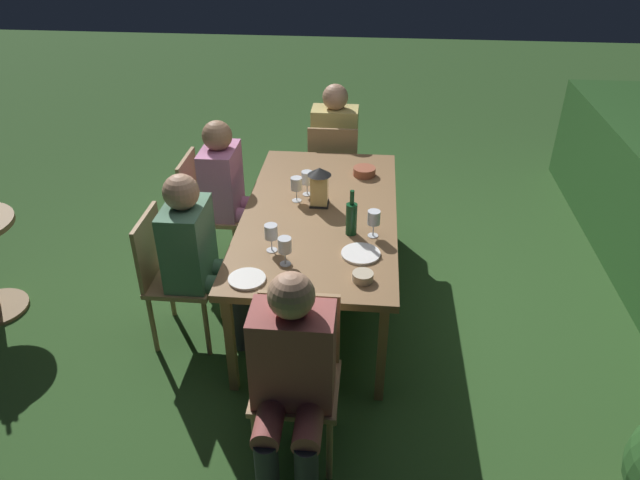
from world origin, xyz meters
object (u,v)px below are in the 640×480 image
(wine_glass_e, at_px, (285,246))
(person_in_pink, at_px, (231,189))
(chair_side_left_a, at_px, (206,206))
(wine_glass_d, at_px, (307,179))
(dining_table, at_px, (320,218))
(chair_head_far, at_px, (298,370))
(wine_glass_c, at_px, (374,219))
(chair_side_left_b, at_px, (171,272))
(plate_b, at_px, (247,279))
(person_in_mustard, at_px, (335,141))
(lantern_centerpiece, at_px, (319,184))
(wine_glass_b, at_px, (271,233))
(person_in_green, at_px, (200,253))
(person_in_rust, at_px, (292,376))
(bowl_bread, at_px, (364,171))
(bowl_olives, at_px, (363,276))
(green_bottle_on_table, at_px, (351,218))
(chair_head_near, at_px, (333,167))
(wine_glass_a, at_px, (296,185))
(plate_a, at_px, (361,254))

(wine_glass_e, bearing_deg, person_in_pink, -152.25)
(chair_side_left_a, distance_m, wine_glass_e, 1.33)
(person_in_pink, distance_m, wine_glass_d, 0.64)
(person_in_pink, bearing_deg, dining_table, 58.18)
(chair_side_left_a, xyz_separation_m, wine_glass_e, (1.05, 0.75, 0.35))
(chair_head_far, relative_size, wine_glass_c, 5.15)
(chair_side_left_b, relative_size, plate_b, 4.29)
(person_in_mustard, distance_m, lantern_centerpiece, 1.32)
(wine_glass_b, height_order, wine_glass_d, same)
(chair_head_far, distance_m, plate_b, 0.57)
(chair_side_left_b, xyz_separation_m, person_in_green, (-0.00, 0.20, 0.15))
(lantern_centerpiece, xyz_separation_m, plate_b, (0.89, -0.31, -0.14))
(chair_side_left_a, relative_size, person_in_rust, 0.76)
(person_in_pink, height_order, lantern_centerpiece, person_in_pink)
(bowl_bread, bearing_deg, person_in_green, -43.83)
(dining_table, relative_size, wine_glass_c, 11.22)
(chair_side_left_b, xyz_separation_m, bowl_olives, (0.31, 1.18, 0.26))
(chair_head_far, bearing_deg, plate_b, -141.60)
(wine_glass_b, relative_size, plate_b, 0.83)
(wine_glass_c, bearing_deg, bowl_olives, -5.74)
(green_bottle_on_table, bearing_deg, chair_head_near, -171.69)
(wine_glass_b, height_order, plate_b, wine_glass_b)
(wine_glass_a, bearing_deg, chair_side_left_a, -112.27)
(lantern_centerpiece, height_order, wine_glass_d, lantern_centerpiece)
(chair_side_left_b, relative_size, person_in_pink, 0.76)
(person_in_pink, distance_m, wine_glass_b, 1.04)
(chair_head_far, xyz_separation_m, green_bottle_on_table, (-0.94, 0.21, 0.34))
(chair_head_far, xyz_separation_m, plate_a, (-0.71, 0.28, 0.24))
(wine_glass_b, xyz_separation_m, bowl_bread, (-1.06, 0.50, -0.09))
(person_in_pink, relative_size, lantern_centerpiece, 4.34)
(chair_side_left_a, bearing_deg, wine_glass_a, 67.73)
(person_in_green, bearing_deg, chair_side_left_b, -90.00)
(wine_glass_d, distance_m, plate_a, 0.82)
(person_in_mustard, xyz_separation_m, person_in_rust, (2.78, 0.00, 0.00))
(person_in_rust, bearing_deg, wine_glass_a, -173.72)
(wine_glass_b, distance_m, bowl_bread, 1.17)
(chair_side_left_a, distance_m, person_in_pink, 0.25)
(dining_table, xyz_separation_m, bowl_bread, (-0.57, 0.27, 0.08))
(wine_glass_c, bearing_deg, wine_glass_a, -128.26)
(chair_side_left_a, xyz_separation_m, wine_glass_c, (0.70, 1.23, 0.35))
(bowl_bread, bearing_deg, dining_table, -25.24)
(dining_table, height_order, chair_head_far, chair_head_far)
(chair_side_left_a, xyz_separation_m, plate_a, (0.91, 1.16, 0.24))
(person_in_green, height_order, chair_head_far, person_in_green)
(dining_table, bearing_deg, bowl_olives, 22.04)
(plate_a, bearing_deg, bowl_bread, -179.39)
(dining_table, xyz_separation_m, person_in_green, (0.43, -0.69, -0.03))
(dining_table, xyz_separation_m, chair_side_left_a, (-0.43, -0.88, -0.19))
(chair_head_near, height_order, person_in_rust, person_in_rust)
(wine_glass_b, relative_size, plate_a, 0.75)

